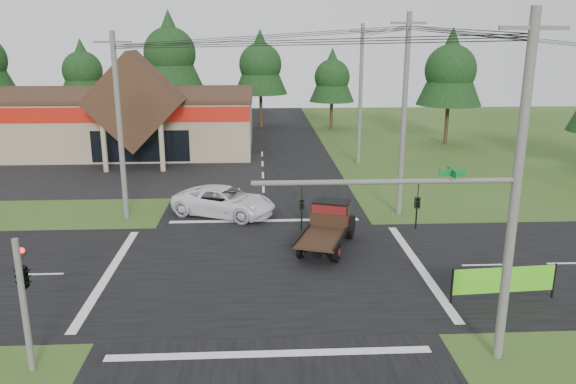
{
  "coord_description": "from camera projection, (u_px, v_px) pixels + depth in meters",
  "views": [
    {
      "loc": [
        -0.24,
        -23.48,
        10.15
      ],
      "look_at": [
        1.25,
        5.23,
        2.2
      ],
      "focal_mm": 35.0,
      "sensor_mm": 36.0,
      "label": 1
    }
  ],
  "objects": [
    {
      "name": "utility_pole_n",
      "position": [
        360.0,
        94.0,
        45.37
      ],
      "size": [
        2.0,
        0.3,
        11.2
      ],
      "color": "#595651",
      "rests_on": "ground"
    },
    {
      "name": "tree_row_e",
      "position": [
        332.0,
        75.0,
        62.61
      ],
      "size": [
        5.04,
        5.04,
        9.09
      ],
      "color": "#332316",
      "rests_on": "ground"
    },
    {
      "name": "tree_row_b",
      "position": [
        82.0,
        69.0,
        62.96
      ],
      "size": [
        5.6,
        5.6,
        10.1
      ],
      "color": "#332316",
      "rests_on": "ground"
    },
    {
      "name": "white_pickup",
      "position": [
        224.0,
        201.0,
        32.94
      ],
      "size": [
        6.67,
        5.03,
        1.68
      ],
      "primitive_type": "imported",
      "rotation": [
        0.0,
        0.0,
        1.15
      ],
      "color": "white",
      "rests_on": "ground"
    },
    {
      "name": "utility_pole_ne",
      "position": [
        404.0,
        115.0,
        31.85
      ],
      "size": [
        2.0,
        0.3,
        11.5
      ],
      "color": "#595651",
      "rests_on": "ground"
    },
    {
      "name": "ground",
      "position": [
        266.0,
        270.0,
        25.32
      ],
      "size": [
        120.0,
        120.0,
        0.0
      ],
      "primitive_type": "plane",
      "color": "#364B1A",
      "rests_on": "ground"
    },
    {
      "name": "utility_pole_nw",
      "position": [
        120.0,
        126.0,
        31.18
      ],
      "size": [
        2.0,
        0.3,
        10.5
      ],
      "color": "#595651",
      "rests_on": "ground"
    },
    {
      "name": "tree_row_d",
      "position": [
        260.0,
        62.0,
        63.78
      ],
      "size": [
        6.16,
        6.16,
        11.11
      ],
      "color": "#332316",
      "rests_on": "ground"
    },
    {
      "name": "road_ew",
      "position": [
        266.0,
        270.0,
        25.32
      ],
      "size": [
        120.0,
        12.0,
        0.02
      ],
      "primitive_type": "cube",
      "color": "black",
      "rests_on": "ground"
    },
    {
      "name": "parking_apron",
      "position": [
        80.0,
        174.0,
        42.9
      ],
      "size": [
        28.0,
        14.0,
        0.02
      ],
      "primitive_type": "cube",
      "color": "black",
      "rests_on": "ground"
    },
    {
      "name": "traffic_signal_corner",
      "position": [
        21.0,
        264.0,
        16.96
      ],
      "size": [
        0.53,
        2.48,
        4.4
      ],
      "color": "#595651",
      "rests_on": "ground"
    },
    {
      "name": "antique_flatbed_truck",
      "position": [
        326.0,
        227.0,
        27.62
      ],
      "size": [
        3.68,
        5.67,
        2.22
      ],
      "primitive_type": null,
      "rotation": [
        0.0,
        0.0,
        -0.34
      ],
      "color": "#5E140D",
      "rests_on": "ground"
    },
    {
      "name": "traffic_signal_mast",
      "position": [
        458.0,
        230.0,
        17.21
      ],
      "size": [
        8.12,
        0.24,
        7.0
      ],
      "color": "#595651",
      "rests_on": "ground"
    },
    {
      "name": "tree_row_c",
      "position": [
        170.0,
        51.0,
        61.96
      ],
      "size": [
        7.28,
        7.28,
        13.13
      ],
      "color": "#332316",
      "rests_on": "ground"
    },
    {
      "name": "tree_side_ne",
      "position": [
        451.0,
        67.0,
        53.13
      ],
      "size": [
        6.16,
        6.16,
        11.11
      ],
      "color": "#332316",
      "rests_on": "ground"
    },
    {
      "name": "roadside_banner",
      "position": [
        503.0,
        284.0,
        22.17
      ],
      "size": [
        4.36,
        0.43,
        1.49
      ],
      "primitive_type": null,
      "rotation": [
        0.0,
        0.0,
        0.07
      ],
      "color": "#52C81A",
      "rests_on": "ground"
    },
    {
      "name": "road_ns",
      "position": [
        266.0,
        270.0,
        25.32
      ],
      "size": [
        12.0,
        120.0,
        0.02
      ],
      "primitive_type": "cube",
      "color": "black",
      "rests_on": "ground"
    },
    {
      "name": "cvs_building",
      "position": [
        93.0,
        119.0,
        52.25
      ],
      "size": [
        30.4,
        18.2,
        9.19
      ],
      "color": "tan",
      "rests_on": "ground"
    },
    {
      "name": "utility_pole_nr",
      "position": [
        516.0,
        192.0,
        16.97
      ],
      "size": [
        2.0,
        0.3,
        11.0
      ],
      "color": "#595651",
      "rests_on": "ground"
    }
  ]
}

